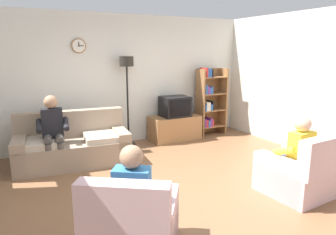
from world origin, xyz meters
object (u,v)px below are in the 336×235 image
(armchair_near_window, at_px, (133,228))
(couch, at_px, (73,146))
(floor_lamp, at_px, (127,76))
(person_in_left_armchair, at_px, (135,193))
(tv_stand, at_px, (174,128))
(person_in_right_armchair, at_px, (295,151))
(bookshelf, at_px, (209,101))
(person_on_couch, at_px, (53,129))
(tv, at_px, (175,106))
(armchair_near_bookshelf, at_px, (298,175))

(armchair_near_window, bearing_deg, couch, 90.65)
(armchair_near_window, bearing_deg, floor_lamp, 70.48)
(person_in_left_armchair, bearing_deg, floor_lamp, 70.84)
(tv_stand, distance_m, person_in_right_armchair, 3.11)
(bookshelf, bearing_deg, person_on_couch, -169.20)
(tv, bearing_deg, armchair_near_bookshelf, -85.97)
(couch, relative_size, armchair_near_bookshelf, 2.12)
(person_in_right_armchair, bearing_deg, person_on_couch, 139.03)
(tv_stand, distance_m, person_in_left_armchair, 3.98)
(person_in_left_armchair, bearing_deg, armchair_near_window, -124.14)
(tv_stand, relative_size, person_on_couch, 0.89)
(armchair_near_window, relative_size, person_in_left_armchair, 1.05)
(person_on_couch, relative_size, person_in_right_armchair, 1.11)
(person_on_couch, xyz_separation_m, person_in_right_armchair, (2.84, -2.47, -0.09))
(bookshelf, distance_m, armchair_near_bookshelf, 3.37)
(tv_stand, relative_size, bookshelf, 0.70)
(armchair_near_bookshelf, xyz_separation_m, person_in_left_armchair, (-2.45, -0.11, 0.32))
(tv_stand, xyz_separation_m, floor_lamp, (-1.05, 0.10, 1.18))
(couch, height_order, armchair_near_window, same)
(armchair_near_window, height_order, person_on_couch, person_on_couch)
(bookshelf, height_order, floor_lamp, floor_lamp)
(armchair_near_bookshelf, height_order, person_on_couch, person_on_couch)
(couch, bearing_deg, tv_stand, 12.36)
(armchair_near_window, xyz_separation_m, person_in_left_armchair, (0.05, 0.07, 0.32))
(person_on_couch, bearing_deg, armchair_near_bookshelf, -41.91)
(floor_lamp, height_order, person_in_left_armchair, floor_lamp)
(armchair_near_window, relative_size, armchair_near_bookshelf, 1.26)
(bookshelf, bearing_deg, armchair_near_window, -133.40)
(floor_lamp, bearing_deg, couch, -154.33)
(tv, xyz_separation_m, floor_lamp, (-1.05, 0.12, 0.69))
(tv, relative_size, armchair_near_window, 0.51)
(floor_lamp, xyz_separation_m, armchair_near_bookshelf, (1.27, -3.27, -1.16))
(person_on_couch, bearing_deg, bookshelf, 10.80)
(armchair_near_window, bearing_deg, person_in_left_armchair, 55.86)
(armchair_near_bookshelf, bearing_deg, couch, 133.50)
(couch, relative_size, person_in_left_armchair, 1.77)
(tv, xyz_separation_m, armchair_near_window, (-2.28, -3.33, -0.47))
(couch, bearing_deg, armchair_near_window, -89.35)
(tv_stand, bearing_deg, bookshelf, 4.16)
(floor_lamp, bearing_deg, person_in_right_armchair, -68.30)
(tv, bearing_deg, person_on_couch, -167.33)
(floor_lamp, distance_m, armchair_near_bookshelf, 3.70)
(bookshelf, distance_m, person_on_couch, 3.66)
(tv, distance_m, armchair_near_bookshelf, 3.19)
(tv_stand, height_order, armchair_near_bookshelf, armchair_near_bookshelf)
(tv, relative_size, armchair_near_bookshelf, 0.64)
(person_in_right_armchair, bearing_deg, bookshelf, 76.62)
(armchair_near_window, relative_size, person_on_couch, 0.95)
(floor_lamp, xyz_separation_m, person_in_right_armchair, (1.27, -3.18, -0.85))
(couch, distance_m, person_in_right_armchair, 3.62)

